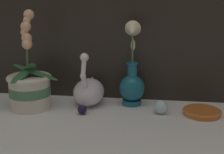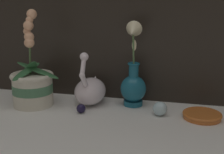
{
  "view_description": "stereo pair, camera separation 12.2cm",
  "coord_description": "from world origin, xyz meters",
  "px_view_note": "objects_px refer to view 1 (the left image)",
  "views": [
    {
      "loc": [
        0.16,
        -1.04,
        0.44
      ],
      "look_at": [
        -0.0,
        0.13,
        0.13
      ],
      "focal_mm": 50.0,
      "sensor_mm": 36.0,
      "label": 1
    },
    {
      "loc": [
        0.28,
        -1.01,
        0.44
      ],
      "look_at": [
        -0.0,
        0.13,
        0.13
      ],
      "focal_mm": 50.0,
      "sensor_mm": 36.0,
      "label": 2
    }
  ],
  "objects_px": {
    "amber_dish": "(202,112)",
    "blue_vase": "(132,80)",
    "glass_sphere": "(161,107)",
    "orchid_potted_plant": "(30,86)",
    "swan_figurine": "(89,90)"
  },
  "relations": [
    {
      "from": "glass_sphere",
      "to": "amber_dish",
      "type": "relative_size",
      "value": 0.37
    },
    {
      "from": "blue_vase",
      "to": "glass_sphere",
      "type": "bearing_deg",
      "value": -35.85
    },
    {
      "from": "swan_figurine",
      "to": "blue_vase",
      "type": "distance_m",
      "value": 0.18
    },
    {
      "from": "amber_dish",
      "to": "orchid_potted_plant",
      "type": "bearing_deg",
      "value": -178.68
    },
    {
      "from": "blue_vase",
      "to": "amber_dish",
      "type": "bearing_deg",
      "value": -15.92
    },
    {
      "from": "orchid_potted_plant",
      "to": "blue_vase",
      "type": "height_order",
      "value": "orchid_potted_plant"
    },
    {
      "from": "orchid_potted_plant",
      "to": "amber_dish",
      "type": "relative_size",
      "value": 2.71
    },
    {
      "from": "orchid_potted_plant",
      "to": "amber_dish",
      "type": "bearing_deg",
      "value": 1.32
    },
    {
      "from": "amber_dish",
      "to": "blue_vase",
      "type": "bearing_deg",
      "value": 164.08
    },
    {
      "from": "glass_sphere",
      "to": "orchid_potted_plant",
      "type": "bearing_deg",
      "value": -179.13
    },
    {
      "from": "swan_figurine",
      "to": "amber_dish",
      "type": "distance_m",
      "value": 0.46
    },
    {
      "from": "swan_figurine",
      "to": "blue_vase",
      "type": "xyz_separation_m",
      "value": [
        0.18,
        0.02,
        0.05
      ]
    },
    {
      "from": "swan_figurine",
      "to": "glass_sphere",
      "type": "bearing_deg",
      "value": -12.47
    },
    {
      "from": "blue_vase",
      "to": "amber_dish",
      "type": "distance_m",
      "value": 0.3
    },
    {
      "from": "blue_vase",
      "to": "amber_dish",
      "type": "height_order",
      "value": "blue_vase"
    }
  ]
}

